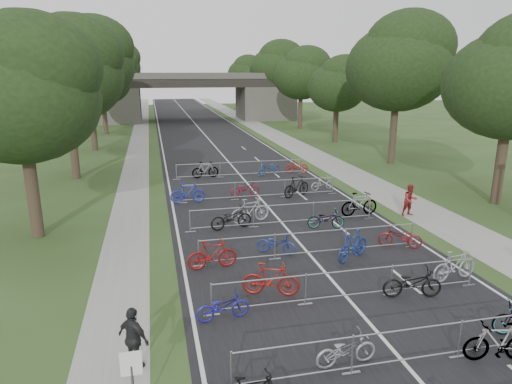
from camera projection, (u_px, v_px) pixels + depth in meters
road at (203, 133)px, 55.56m from camera, size 11.00×140.00×0.01m
sidewalk_right at (267, 131)px, 57.28m from camera, size 3.00×140.00×0.01m
sidewalk_left at (140, 135)px, 53.94m from camera, size 2.00×140.00×0.01m
lane_markings at (203, 133)px, 55.56m from camera, size 0.12×140.00×0.00m
overpass_bridge at (191, 97)px, 68.77m from camera, size 31.00×8.00×7.05m
park_sign at (132, 375)px, 9.51m from camera, size 0.45×0.06×1.83m
tree_left_0 at (22, 93)px, 19.34m from camera, size 6.72×6.72×10.25m
tree_left_1 at (67, 72)px, 30.43m from camera, size 7.56×7.56×11.53m
tree_right_1 at (400, 64)px, 35.55m from camera, size 8.18×8.18×12.47m
tree_left_2 at (88, 62)px, 41.52m from camera, size 8.40×8.40×12.81m
tree_right_2 at (339, 85)px, 47.35m from camera, size 6.16×6.16×9.39m
tree_left_3 at (102, 78)px, 53.24m from camera, size 6.72×6.72×10.25m
tree_right_3 at (302, 74)px, 58.40m from camera, size 7.17×7.17×10.93m
tree_left_4 at (110, 71)px, 64.33m from camera, size 7.56×7.56×11.53m
tree_right_4 at (277, 67)px, 69.45m from camera, size 8.18×8.18×12.47m
tree_left_5 at (115, 66)px, 75.42m from camera, size 8.40×8.40×12.81m
tree_right_5 at (259, 79)px, 81.25m from camera, size 6.16×6.16×9.39m
tree_left_6 at (120, 75)px, 87.14m from camera, size 6.72×6.72×10.25m
tree_right_6 at (246, 73)px, 92.30m from camera, size 7.17×7.17×10.93m
barrier_row_1 at (408, 347)px, 11.72m from camera, size 9.70×0.08×1.10m
barrier_row_2 at (349, 285)px, 15.11m from camera, size 9.70×0.08×1.10m
barrier_row_3 at (311, 244)px, 18.69m from camera, size 9.70×0.08×1.10m
barrier_row_4 at (284, 214)px, 22.46m from camera, size 9.70×0.08×1.10m
barrier_row_5 at (260, 189)px, 27.17m from camera, size 9.70×0.08×1.10m
barrier_row_6 at (241, 169)px, 32.82m from camera, size 9.70×0.08×1.10m
bike_5 at (346, 350)px, 11.76m from camera, size 1.73×0.71×0.89m
bike_6 at (498, 342)px, 11.90m from camera, size 1.91×0.88×1.11m
bike_8 at (223, 307)px, 13.92m from camera, size 1.73×0.76×0.88m
bike_9 at (271, 279)px, 15.39m from camera, size 2.03×1.16×1.17m
bike_10 at (412, 283)px, 15.28m from camera, size 2.08×1.07×1.04m
bike_11 at (455, 266)px, 16.48m from camera, size 2.02×0.86×1.18m
bike_12 at (212, 255)px, 17.49m from camera, size 1.97×0.68×1.16m
bike_13 at (276, 244)px, 18.95m from camera, size 1.75×1.37×0.89m
bike_14 at (353, 245)px, 18.34m from camera, size 1.99×1.53×1.20m
bike_15 at (400, 237)px, 19.63m from camera, size 1.92×1.40×0.96m
bike_16 at (231, 218)px, 21.91m from camera, size 2.18×1.13×1.09m
bike_17 at (250, 211)px, 22.80m from camera, size 2.18×1.09×1.26m
bike_18 at (326, 219)px, 21.99m from camera, size 1.87×0.96×0.94m
bike_19 at (359, 204)px, 23.90m from camera, size 2.14×0.78×1.26m
bike_20 at (188, 193)px, 26.19m from camera, size 2.01×0.60×1.20m
bike_21 at (245, 189)px, 27.53m from camera, size 1.91×0.87×0.97m
bike_22 at (297, 187)px, 27.52m from camera, size 2.12×1.50×1.26m
bike_23 at (322, 183)px, 29.03m from camera, size 1.80×1.02×0.90m
bike_25 at (205, 170)px, 32.38m from camera, size 1.98×0.78×1.16m
bike_26 at (269, 168)px, 33.23m from camera, size 2.08×1.48×1.04m
bike_27 at (297, 166)px, 33.97m from camera, size 1.73×0.89×1.00m
pedestrian_b at (410, 200)px, 23.86m from camera, size 0.84×0.67×1.66m
pedestrian_c at (134, 339)px, 11.53m from camera, size 1.01×0.99×1.70m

